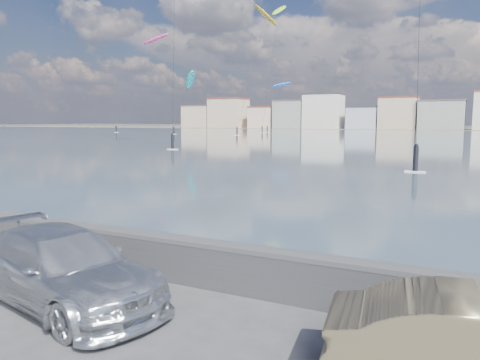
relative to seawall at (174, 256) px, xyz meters
The scene contains 11 objects.
ground 2.76m from the seawall, 90.00° to the right, with size 700.00×700.00×0.00m, color #333335.
bay_water 88.80m from the seawall, 90.00° to the left, with size 500.00×177.00×0.00m, color #344B53.
far_shore_strip 197.30m from the seawall, 90.00° to the left, with size 500.00×60.00×0.00m, color #4C473D.
seawall is the anchor object (origin of this frame).
far_buildings 183.39m from the seawall, 89.59° to the left, with size 240.79×13.26×14.60m.
car_silver 2.38m from the seawall, 120.43° to the right, with size 2.04×5.02×1.46m, color silver.
kitesurfer_0 120.06m from the seawall, 122.54° to the left, with size 6.43×12.57×17.14m.
kitesurfer_5 111.87m from the seawall, 112.60° to the left, with size 6.82×13.41×31.72m.
kitesurfer_7 145.56m from the seawall, 110.68° to the left, with size 5.91×20.60×16.70m.
kitesurfer_8 133.83m from the seawall, 111.11° to the left, with size 3.49×12.87×37.31m.
kitesurfer_10 145.55m from the seawall, 126.84° to the left, with size 11.07×17.73×31.01m.
Camera 1 is at (5.88, -5.70, 3.59)m, focal length 35.00 mm.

